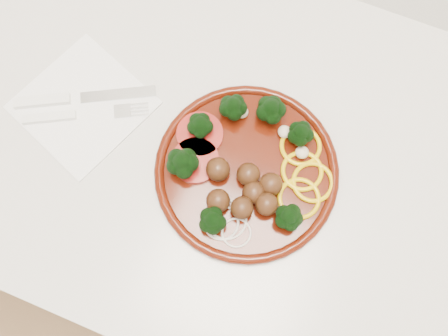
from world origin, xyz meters
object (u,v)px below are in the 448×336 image
at_px(knife, 66,99).
at_px(fork, 64,116).
at_px(napkin, 83,105).
at_px(plate, 246,169).

distance_m(knife, fork, 0.03).
relative_size(napkin, fork, 0.99).
bearing_deg(napkin, plate, -0.95).
bearing_deg(knife, napkin, -22.66).
xyz_separation_m(napkin, knife, (-0.02, -0.00, 0.01)).
height_order(plate, knife, plate).
relative_size(plate, knife, 1.37).
xyz_separation_m(plate, napkin, (-0.26, 0.00, -0.01)).
relative_size(plate, fork, 1.54).
bearing_deg(knife, fork, -97.00).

